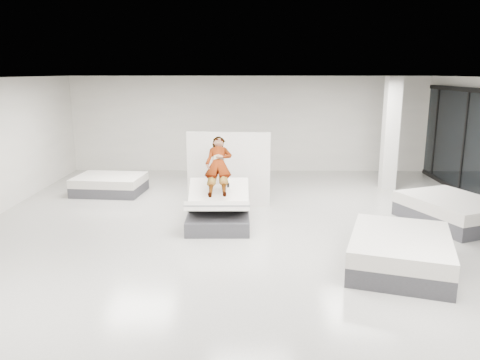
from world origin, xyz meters
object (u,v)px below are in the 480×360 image
(divider_panel, at_px, (229,170))
(flat_bed_right_near, at_px, (400,252))
(hero_bed, at_px, (218,210))
(remote, at_px, (228,185))
(flat_bed_left_far, at_px, (110,185))
(person, at_px, (219,173))
(column, at_px, (390,134))
(flat_bed_right_far, at_px, (452,211))

(divider_panel, relative_size, flat_bed_right_near, 0.81)
(hero_bed, bearing_deg, remote, -10.74)
(flat_bed_right_near, xyz_separation_m, flat_bed_left_far, (-6.48, 5.05, -0.05))
(remote, distance_m, flat_bed_right_near, 3.85)
(person, relative_size, flat_bed_right_near, 0.65)
(person, bearing_deg, divider_panel, 80.47)
(flat_bed_left_far, height_order, column, column)
(person, bearing_deg, flat_bed_right_far, -2.47)
(person, distance_m, flat_bed_left_far, 4.12)
(flat_bed_left_far, bearing_deg, flat_bed_right_near, -37.92)
(flat_bed_left_far, bearing_deg, hero_bed, -40.54)
(remote, relative_size, flat_bed_right_near, 0.05)
(hero_bed, height_order, column, column)
(hero_bed, relative_size, person, 1.09)
(remote, height_order, flat_bed_right_near, remote)
(hero_bed, distance_m, divider_panel, 1.64)
(divider_panel, distance_m, column, 4.95)
(divider_panel, xyz_separation_m, flat_bed_right_near, (3.10, -3.82, -0.64))
(flat_bed_right_far, height_order, flat_bed_left_far, flat_bed_right_far)
(person, xyz_separation_m, flat_bed_right_far, (5.24, -0.11, -0.83))
(person, relative_size, flat_bed_left_far, 0.85)
(flat_bed_right_near, bearing_deg, hero_bed, 144.84)
(flat_bed_left_far, bearing_deg, flat_bed_right_far, -16.82)
(flat_bed_right_near, height_order, column, column)
(person, xyz_separation_m, flat_bed_left_far, (-3.20, 2.44, -0.87))
(hero_bed, distance_m, flat_bed_right_far, 5.24)
(flat_bed_right_near, bearing_deg, remote, 143.44)
(remote, xyz_separation_m, divider_panel, (-0.05, 1.56, 0.02))
(divider_panel, bearing_deg, hero_bed, -94.37)
(flat_bed_right_far, relative_size, flat_bed_left_far, 1.32)
(person, distance_m, divider_panel, 1.24)
(flat_bed_right_far, distance_m, column, 3.50)
(remote, xyz_separation_m, flat_bed_left_far, (-3.43, 2.79, -0.67))
(flat_bed_left_far, bearing_deg, column, 4.69)
(flat_bed_right_far, bearing_deg, remote, -177.33)
(column, bearing_deg, hero_bed, -144.22)
(remote, relative_size, divider_panel, 0.07)
(person, distance_m, column, 5.66)
(divider_panel, height_order, column, column)
(hero_bed, bearing_deg, flat_bed_right_far, 2.10)
(hero_bed, distance_m, remote, 0.62)
(divider_panel, relative_size, column, 0.65)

